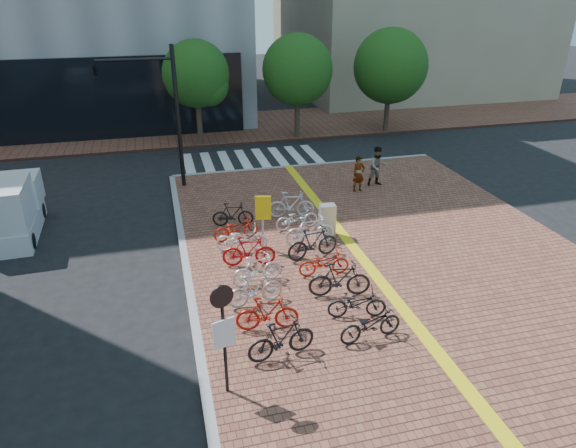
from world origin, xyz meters
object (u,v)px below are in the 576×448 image
object	(u,v)px
bike_3	(257,269)
bike_10	(340,279)
bike_9	(357,304)
traffic_light_pole	(141,93)
bike_12	(313,243)
yellow_sign	(263,213)
bike_14	(297,218)
notice_sign	(224,327)
bike_0	(281,339)
bike_1	(267,313)
bike_13	(310,230)
bike_2	(255,289)
bike_4	(249,251)
bike_5	(242,238)
pedestrian_a	(359,174)
bike_8	(371,324)
bike_7	(233,214)
bike_6	(236,228)
bike_15	(291,205)
bike_11	(324,263)
utility_box	(327,220)
pedestrian_b	(378,166)
box_truck	(10,210)

from	to	relation	value
bike_3	bike_10	size ratio (longest dim) A/B	0.89
bike_9	traffic_light_pole	bearing A→B (deg)	35.67
bike_12	yellow_sign	bearing A→B (deg)	45.36
bike_14	notice_sign	xyz separation A→B (m)	(-3.93, -8.13, 1.39)
bike_0	traffic_light_pole	bearing A→B (deg)	3.74
bike_1	traffic_light_pole	xyz separation A→B (m)	(-2.90, 11.97, 3.88)
bike_13	notice_sign	world-z (taller)	notice_sign
bike_2	traffic_light_pole	bearing A→B (deg)	6.41
bike_9	bike_13	size ratio (longest dim) A/B	0.89
bike_1	bike_10	size ratio (longest dim) A/B	0.92
bike_4	bike_9	xyz separation A→B (m)	(2.43, -3.70, -0.10)
bike_14	notice_sign	size ratio (longest dim) A/B	0.59
notice_sign	bike_14	bearing A→B (deg)	64.24
bike_5	pedestrian_a	xyz separation A→B (m)	(6.18, 4.44, 0.34)
bike_5	bike_8	size ratio (longest dim) A/B	1.02
yellow_sign	bike_0	bearing A→B (deg)	-97.58
bike_7	notice_sign	distance (m)	9.26
bike_6	notice_sign	xyz separation A→B (m)	(-1.49, -7.82, 1.39)
bike_15	traffic_light_pole	xyz separation A→B (m)	(-5.47, 4.88, 3.84)
bike_1	bike_14	world-z (taller)	bike_1
bike_12	bike_11	bearing A→B (deg)	170.82
bike_8	traffic_light_pole	bearing A→B (deg)	15.32
bike_1	bike_14	size ratio (longest dim) A/B	1.01
utility_box	bike_8	bearing A→B (deg)	-97.85
bike_6	bike_8	distance (m)	7.26
bike_4	bike_7	distance (m)	3.26
bike_4	bike_7	bearing A→B (deg)	9.62
bike_6	bike_12	bearing A→B (deg)	-140.44
bike_12	pedestrian_b	bearing A→B (deg)	-49.50
bike_14	bike_13	bearing A→B (deg)	178.08
bike_4	notice_sign	bearing A→B (deg)	173.58
bike_4	bike_5	distance (m)	1.12
bike_3	bike_9	world-z (taller)	bike_3
bike_2	bike_15	size ratio (longest dim) A/B	0.92
bike_5	bike_9	xyz separation A→B (m)	(2.48, -4.82, -0.04)
bike_13	bike_4	bearing A→B (deg)	110.28
bike_3	bike_15	size ratio (longest dim) A/B	0.90
pedestrian_b	bike_6	bearing A→B (deg)	-153.06
bike_2	bike_6	bearing A→B (deg)	-10.25
bike_5	pedestrian_b	world-z (taller)	pedestrian_b
utility_box	bike_7	bearing A→B (deg)	151.90
bike_8	yellow_sign	world-z (taller)	yellow_sign
traffic_light_pole	bike_15	bearing A→B (deg)	-41.76
bike_6	utility_box	world-z (taller)	utility_box
bike_14	bike_7	bearing A→B (deg)	62.80
pedestrian_b	notice_sign	distance (m)	14.81
bike_1	bike_4	xyz separation A→B (m)	(0.17, 3.65, 0.02)
bike_14	traffic_light_pole	xyz separation A→B (m)	(-5.40, 5.96, 3.95)
box_truck	bike_9	bearing A→B (deg)	-38.33
bike_5	traffic_light_pole	world-z (taller)	traffic_light_pole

